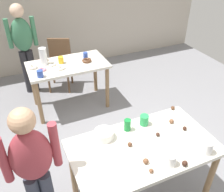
% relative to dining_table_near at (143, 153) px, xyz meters
% --- Properties ---
extents(ground_plane, '(6.40, 6.40, 0.00)m').
position_rel_dining_table_near_xyz_m(ground_plane, '(0.03, 0.23, -0.65)').
color(ground_plane, gray).
extents(wall_back, '(6.40, 0.10, 2.60)m').
position_rel_dining_table_near_xyz_m(wall_back, '(0.03, 3.43, 0.65)').
color(wall_back, '#BCB2A3').
rests_on(wall_back, ground_plane).
extents(dining_table_near, '(1.33, 0.75, 0.75)m').
position_rel_dining_table_near_xyz_m(dining_table_near, '(0.00, 0.00, 0.00)').
color(dining_table_near, silver).
rests_on(dining_table_near, ground_plane).
extents(dining_table_far, '(1.17, 0.65, 0.75)m').
position_rel_dining_table_near_xyz_m(dining_table_far, '(-0.19, 1.91, -0.02)').
color(dining_table_far, silver).
rests_on(dining_table_far, ground_plane).
extents(chair_far_table, '(0.53, 0.53, 0.87)m').
position_rel_dining_table_near_xyz_m(chair_far_table, '(-0.17, 2.59, -0.16)').
color(chair_far_table, brown).
rests_on(chair_far_table, ground_plane).
extents(person_girl_near, '(0.45, 0.21, 1.39)m').
position_rel_dining_table_near_xyz_m(person_girl_near, '(-0.95, 0.09, 0.17)').
color(person_girl_near, '#383D4C').
rests_on(person_girl_near, ground_plane).
extents(person_adult_far, '(0.45, 0.22, 1.51)m').
position_rel_dining_table_near_xyz_m(person_adult_far, '(-0.69, 2.63, 0.25)').
color(person_adult_far, '#28282D').
rests_on(person_adult_far, ground_plane).
extents(mixing_bowl, '(0.18, 0.18, 0.08)m').
position_rel_dining_table_near_xyz_m(mixing_bowl, '(-0.29, 0.24, 0.14)').
color(mixing_bowl, white).
rests_on(mixing_bowl, dining_table_near).
extents(soda_can, '(0.07, 0.07, 0.12)m').
position_rel_dining_table_near_xyz_m(soda_can, '(-0.04, 0.25, 0.16)').
color(soda_can, '#198438').
rests_on(soda_can, dining_table_near).
extents(fork_near, '(0.17, 0.02, 0.01)m').
position_rel_dining_table_near_xyz_m(fork_near, '(0.21, -0.07, 0.10)').
color(fork_near, silver).
rests_on(fork_near, dining_table_near).
extents(cup_near_0, '(0.08, 0.08, 0.10)m').
position_rel_dining_table_near_xyz_m(cup_near_0, '(0.10, -0.27, 0.15)').
color(cup_near_0, white).
rests_on(cup_near_0, dining_table_near).
extents(cup_near_1, '(0.09, 0.09, 0.11)m').
position_rel_dining_table_near_xyz_m(cup_near_1, '(0.16, 0.26, 0.15)').
color(cup_near_1, green).
rests_on(cup_near_1, dining_table_near).
extents(cup_near_2, '(0.09, 0.09, 0.12)m').
position_rel_dining_table_near_xyz_m(cup_near_2, '(0.46, -0.29, 0.16)').
color(cup_near_2, white).
rests_on(cup_near_2, dining_table_near).
extents(cake_ball_0, '(0.04, 0.04, 0.04)m').
position_rel_dining_table_near_xyz_m(cake_ball_0, '(-0.09, -0.28, 0.12)').
color(cake_ball_0, brown).
rests_on(cake_ball_0, dining_table_near).
extents(cake_ball_1, '(0.05, 0.05, 0.05)m').
position_rel_dining_table_near_xyz_m(cake_ball_1, '(0.42, 0.16, 0.12)').
color(cake_ball_1, brown).
rests_on(cake_ball_1, dining_table_near).
extents(cake_ball_2, '(0.04, 0.04, 0.04)m').
position_rel_dining_table_near_xyz_m(cake_ball_2, '(0.57, 0.35, 0.12)').
color(cake_ball_2, brown).
rests_on(cake_ball_2, dining_table_near).
extents(cake_ball_3, '(0.04, 0.04, 0.04)m').
position_rel_dining_table_near_xyz_m(cake_ball_3, '(-0.12, 0.05, 0.12)').
color(cake_ball_3, brown).
rests_on(cake_ball_3, dining_table_near).
extents(cake_ball_4, '(0.04, 0.04, 0.04)m').
position_rel_dining_table_near_xyz_m(cake_ball_4, '(0.19, 0.06, 0.12)').
color(cake_ball_4, '#3D2319').
rests_on(cake_ball_4, dining_table_near).
extents(cake_ball_5, '(0.05, 0.05, 0.05)m').
position_rel_dining_table_near_xyz_m(cake_ball_5, '(-0.08, -0.18, 0.12)').
color(cake_ball_5, brown).
rests_on(cake_ball_5, dining_table_near).
extents(cake_ball_6, '(0.04, 0.04, 0.04)m').
position_rel_dining_table_near_xyz_m(cake_ball_6, '(0.48, 0.02, 0.12)').
color(cake_ball_6, '#3D2319').
rests_on(cake_ball_6, dining_table_near).
extents(cake_ball_7, '(0.05, 0.05, 0.05)m').
position_rel_dining_table_near_xyz_m(cake_ball_7, '(0.20, -0.33, 0.12)').
color(cake_ball_7, '#3D2319').
rests_on(cake_ball_7, dining_table_near).
extents(pitcher_far, '(0.11, 0.11, 0.25)m').
position_rel_dining_table_near_xyz_m(pitcher_far, '(-0.50, 2.04, 0.22)').
color(pitcher_far, white).
rests_on(pitcher_far, dining_table_far).
extents(cup_far_0, '(0.08, 0.08, 0.10)m').
position_rel_dining_table_near_xyz_m(cup_far_0, '(-0.62, 1.67, 0.15)').
color(cup_far_0, '#3351B2').
rests_on(cup_far_0, dining_table_far).
extents(cup_far_1, '(0.08, 0.08, 0.10)m').
position_rel_dining_table_near_xyz_m(cup_far_1, '(-0.26, 1.97, 0.15)').
color(cup_far_1, yellow).
rests_on(cup_far_1, dining_table_far).
extents(cup_far_2, '(0.07, 0.07, 0.10)m').
position_rel_dining_table_near_xyz_m(cup_far_2, '(0.12, 1.98, 0.15)').
color(cup_far_2, '#3351B2').
rests_on(cup_far_2, dining_table_far).
extents(cup_far_3, '(0.08, 0.08, 0.12)m').
position_rel_dining_table_near_xyz_m(cup_far_3, '(-0.49, 2.17, 0.16)').
color(cup_far_3, red).
rests_on(cup_far_3, dining_table_far).
extents(donut_far_0, '(0.14, 0.14, 0.04)m').
position_rel_dining_table_near_xyz_m(donut_far_0, '(0.10, 1.87, 0.12)').
color(donut_far_0, brown).
rests_on(donut_far_0, dining_table_far).
extents(donut_far_1, '(0.12, 0.12, 0.04)m').
position_rel_dining_table_near_xyz_m(donut_far_1, '(-0.31, 1.79, 0.11)').
color(donut_far_1, white).
rests_on(donut_far_1, dining_table_far).
extents(donut_far_2, '(0.11, 0.11, 0.03)m').
position_rel_dining_table_near_xyz_m(donut_far_2, '(-0.56, 1.85, 0.11)').
color(donut_far_2, pink).
rests_on(donut_far_2, dining_table_far).
extents(donut_far_3, '(0.13, 0.13, 0.04)m').
position_rel_dining_table_near_xyz_m(donut_far_3, '(-0.67, 1.98, 0.12)').
color(donut_far_3, white).
rests_on(donut_far_3, dining_table_far).
extents(donut_far_4, '(0.10, 0.10, 0.03)m').
position_rel_dining_table_near_xyz_m(donut_far_4, '(-0.40, 1.96, 0.11)').
color(donut_far_4, white).
rests_on(donut_far_4, dining_table_far).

